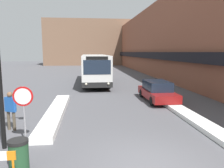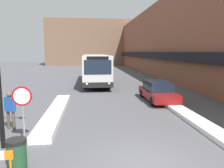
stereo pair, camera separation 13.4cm
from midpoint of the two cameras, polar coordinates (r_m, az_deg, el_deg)
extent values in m
plane|color=#515156|center=(7.28, 9.26, -20.50)|extent=(160.00, 160.00, 0.00)
cube|color=brown|center=(32.39, 15.59, 10.92)|extent=(5.00, 60.00, 10.26)
cube|color=black|center=(31.46, 10.73, 7.38)|extent=(0.50, 60.00, 0.90)
cube|color=brown|center=(61.92, -4.43, 10.67)|extent=(26.00, 8.00, 12.08)
cube|color=silver|center=(12.77, -14.21, -7.09)|extent=(0.90, 8.16, 0.31)
cube|color=silver|center=(12.11, 20.74, -8.47)|extent=(0.90, 8.46, 0.22)
cube|color=silver|center=(24.51, -4.11, 4.36)|extent=(2.66, 11.69, 2.73)
cube|color=black|center=(24.61, -4.09, 1.74)|extent=(2.68, 11.71, 0.48)
cube|color=#192333|center=(24.49, -4.12, 5.25)|extent=(2.69, 10.76, 0.75)
cube|color=#192333|center=(18.64, -3.53, 4.38)|extent=(2.34, 0.03, 1.23)
cube|color=black|center=(18.61, -3.55, 6.77)|extent=(1.86, 0.03, 0.28)
sphere|color=#F2EAC6|center=(18.77, -6.41, -0.01)|extent=(0.20, 0.20, 0.20)
sphere|color=#F2EAC6|center=(18.85, -0.57, 0.08)|extent=(0.20, 0.20, 0.20)
cylinder|color=black|center=(21.03, -7.05, 0.13)|extent=(0.28, 1.04, 1.04)
cylinder|color=black|center=(21.12, -0.46, 0.23)|extent=(0.28, 1.04, 1.04)
cylinder|color=black|center=(28.23, -6.79, 2.22)|extent=(0.28, 1.04, 1.04)
cylinder|color=black|center=(28.29, -1.88, 2.29)|extent=(0.28, 1.04, 1.04)
cube|color=maroon|center=(16.07, 12.08, -2.54)|extent=(1.77, 4.50, 0.54)
cube|color=#192333|center=(16.07, 12.02, -0.39)|extent=(1.56, 2.47, 0.65)
cylinder|color=black|center=(15.11, 16.61, -4.21)|extent=(0.20, 0.62, 0.62)
cylinder|color=black|center=(14.57, 10.72, -4.46)|extent=(0.20, 0.62, 0.62)
cylinder|color=black|center=(17.66, 13.16, -2.29)|extent=(0.20, 0.62, 0.62)
cylinder|color=black|center=(17.20, 8.07, -2.43)|extent=(0.20, 0.62, 0.62)
cylinder|color=gray|center=(9.15, -21.80, -7.42)|extent=(0.07, 0.07, 2.22)
cylinder|color=red|center=(8.97, -22.08, -2.96)|extent=(0.76, 0.03, 0.76)
cylinder|color=white|center=(8.96, -22.11, -2.98)|extent=(0.62, 0.01, 0.62)
cylinder|color=brown|center=(11.09, -25.12, -8.52)|extent=(0.13, 0.13, 0.87)
cylinder|color=brown|center=(10.89, -23.96, -8.76)|extent=(0.13, 0.13, 0.87)
cube|color=#1E51A3|center=(10.80, -24.79, -4.78)|extent=(0.52, 0.40, 0.65)
sphere|color=brown|center=(10.72, -24.93, -2.46)|extent=(0.24, 0.24, 0.24)
cylinder|color=#1E51A3|center=(10.97, -25.66, -4.81)|extent=(0.10, 0.10, 0.61)
cylinder|color=#1E51A3|center=(10.65, -23.87, -5.08)|extent=(0.10, 0.10, 0.61)
cylinder|color=#234C2D|center=(7.38, -23.09, -17.00)|extent=(0.56, 0.56, 0.85)
cylinder|color=black|center=(7.19, -23.31, -13.57)|extent=(0.59, 0.59, 0.10)
cube|color=white|center=(6.65, -26.68, -16.35)|extent=(0.22, 0.04, 0.24)
cube|color=orange|center=(6.58, -24.81, -16.51)|extent=(0.22, 0.04, 0.24)
camera|label=1|loc=(0.07, -89.72, 0.04)|focal=35.00mm
camera|label=2|loc=(0.07, 90.28, -0.04)|focal=35.00mm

